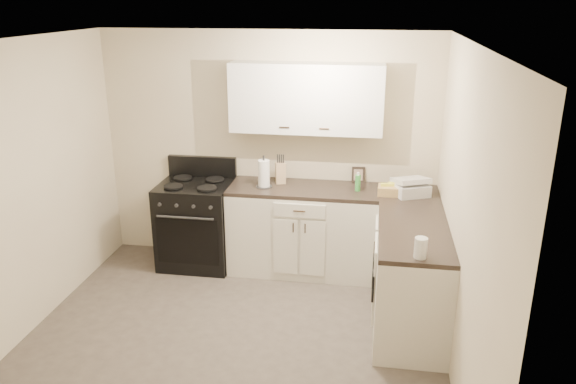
% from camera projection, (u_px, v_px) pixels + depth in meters
% --- Properties ---
extents(floor, '(3.60, 3.60, 0.00)m').
position_uv_depth(floor, '(230.00, 345.00, 4.78)').
color(floor, '#473F38').
rests_on(floor, ground).
extents(ceiling, '(3.60, 3.60, 0.00)m').
position_uv_depth(ceiling, '(218.00, 43.00, 3.96)').
color(ceiling, white).
rests_on(ceiling, wall_back).
extents(wall_back, '(3.60, 0.00, 3.60)m').
position_uv_depth(wall_back, '(269.00, 149.00, 6.05)').
color(wall_back, beige).
rests_on(wall_back, ground).
extents(wall_right, '(0.00, 3.60, 3.60)m').
position_uv_depth(wall_right, '(463.00, 222.00, 4.10)').
color(wall_right, beige).
rests_on(wall_right, ground).
extents(wall_left, '(0.00, 3.60, 3.60)m').
position_uv_depth(wall_left, '(14.00, 196.00, 4.64)').
color(wall_left, beige).
rests_on(wall_left, ground).
extents(wall_front, '(3.60, 0.00, 3.60)m').
position_uv_depth(wall_front, '(126.00, 340.00, 2.69)').
color(wall_front, beige).
rests_on(wall_front, ground).
extents(base_cabinets_back, '(1.55, 0.60, 0.90)m').
position_uv_depth(base_cabinets_back, '(303.00, 231.00, 5.97)').
color(base_cabinets_back, silver).
rests_on(base_cabinets_back, floor).
extents(base_cabinets_right, '(0.60, 1.90, 0.90)m').
position_uv_depth(base_cabinets_right, '(409.00, 266.00, 5.20)').
color(base_cabinets_right, silver).
rests_on(base_cabinets_right, floor).
extents(countertop_back, '(1.55, 0.60, 0.04)m').
position_uv_depth(countertop_back, '(304.00, 189.00, 5.81)').
color(countertop_back, black).
rests_on(countertop_back, base_cabinets_back).
extents(countertop_right, '(0.60, 1.90, 0.04)m').
position_uv_depth(countertop_right, '(412.00, 219.00, 5.05)').
color(countertop_right, black).
rests_on(countertop_right, base_cabinets_right).
extents(upper_cabinets, '(1.55, 0.30, 0.70)m').
position_uv_depth(upper_cabinets, '(306.00, 98.00, 5.65)').
color(upper_cabinets, silver).
rests_on(upper_cabinets, wall_back).
extents(stove, '(0.77, 0.65, 0.93)m').
position_uv_depth(stove, '(197.00, 224.00, 6.11)').
color(stove, black).
rests_on(stove, floor).
extents(knife_block, '(0.12, 0.12, 0.22)m').
position_uv_depth(knife_block, '(281.00, 173.00, 5.91)').
color(knife_block, tan).
rests_on(knife_block, countertop_back).
extents(paper_towel, '(0.14, 0.14, 0.29)m').
position_uv_depth(paper_towel, '(264.00, 174.00, 5.78)').
color(paper_towel, white).
rests_on(paper_towel, countertop_back).
extents(soap_bottle, '(0.07, 0.07, 0.17)m').
position_uv_depth(soap_bottle, '(358.00, 183.00, 5.68)').
color(soap_bottle, green).
rests_on(soap_bottle, countertop_back).
extents(picture_frame, '(0.14, 0.05, 0.17)m').
position_uv_depth(picture_frame, '(358.00, 175.00, 5.94)').
color(picture_frame, black).
rests_on(picture_frame, countertop_back).
extents(wicker_basket, '(0.27, 0.19, 0.09)m').
position_uv_depth(wicker_basket, '(392.00, 191.00, 5.58)').
color(wicker_basket, tan).
rests_on(wicker_basket, countertop_right).
extents(countertop_grill, '(0.41, 0.40, 0.12)m').
position_uv_depth(countertop_grill, '(410.00, 189.00, 5.58)').
color(countertop_grill, silver).
rests_on(countertop_grill, countertop_right).
extents(glass_jar, '(0.12, 0.12, 0.16)m').
position_uv_depth(glass_jar, '(421.00, 248.00, 4.22)').
color(glass_jar, silver).
rests_on(glass_jar, countertop_right).
extents(oven_mitt_near, '(0.02, 0.14, 0.24)m').
position_uv_depth(oven_mitt_near, '(373.00, 286.00, 4.81)').
color(oven_mitt_near, black).
rests_on(oven_mitt_near, base_cabinets_right).
extents(oven_mitt_far, '(0.02, 0.16, 0.27)m').
position_uv_depth(oven_mitt_far, '(374.00, 271.00, 4.99)').
color(oven_mitt_far, black).
rests_on(oven_mitt_far, base_cabinets_right).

